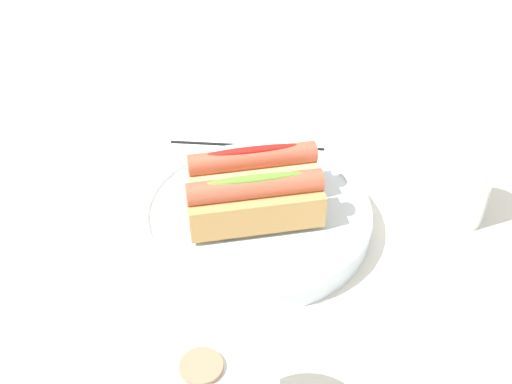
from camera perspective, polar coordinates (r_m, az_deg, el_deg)
name	(u,v)px	position (r m, az deg, el deg)	size (l,w,h in m)	color
ground_plane	(256,235)	(0.73, -0.03, -4.00)	(2.40, 2.40, 0.00)	silver
serving_bowl	(256,216)	(0.72, 0.00, -2.22)	(0.27, 0.27, 0.03)	silver
hotdog_front	(253,172)	(0.72, -0.32, 1.83)	(0.16, 0.08, 0.06)	#DBB270
hotdog_back	(260,202)	(0.68, 0.34, -0.90)	(0.16, 0.08, 0.06)	tan
water_glass	(460,189)	(0.77, 18.52, 0.26)	(0.07, 0.07, 0.09)	white
chopstick_near	(247,144)	(0.87, -0.85, 4.46)	(0.01, 0.01, 0.22)	black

